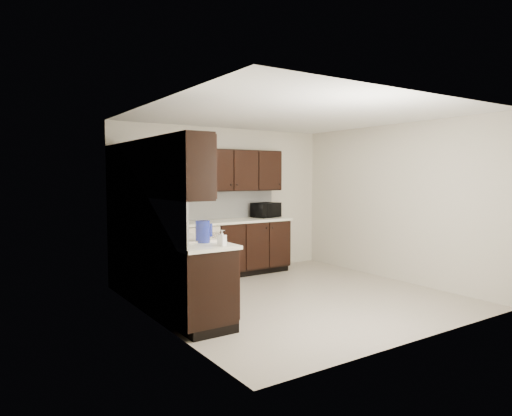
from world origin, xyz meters
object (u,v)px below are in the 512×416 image
(microwave, at_px, (266,210))
(storage_bin, at_px, (148,221))
(blue_pitcher, at_px, (203,232))
(toaster_oven, at_px, (130,219))
(sink, at_px, (183,244))

(microwave, distance_m, storage_bin, 2.37)
(storage_bin, height_order, blue_pitcher, blue_pitcher)
(toaster_oven, height_order, blue_pitcher, blue_pitcher)
(storage_bin, relative_size, blue_pitcher, 2.01)
(microwave, xyz_separation_m, blue_pitcher, (-2.33, -2.14, -0.01))
(toaster_oven, bearing_deg, sink, -101.01)
(microwave, bearing_deg, blue_pitcher, -149.52)
(microwave, distance_m, toaster_oven, 2.47)
(microwave, relative_size, blue_pitcher, 1.96)
(sink, distance_m, toaster_oven, 1.72)
(storage_bin, xyz_separation_m, blue_pitcher, (-0.00, -1.72, 0.03))
(toaster_oven, bearing_deg, microwave, -12.00)
(blue_pitcher, bearing_deg, storage_bin, 81.43)
(storage_bin, distance_m, blue_pitcher, 1.72)
(toaster_oven, relative_size, storage_bin, 0.65)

